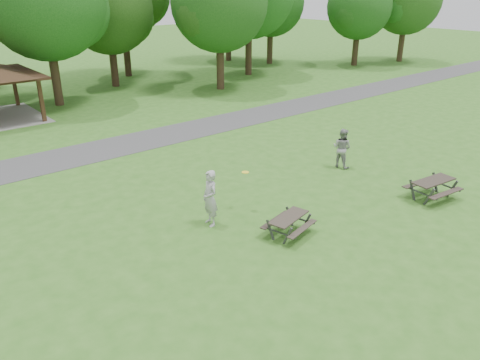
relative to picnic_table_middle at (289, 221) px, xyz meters
name	(u,v)px	position (x,y,z in m)	size (l,w,h in m)	color
ground	(300,268)	(-1.18, -1.65, -0.51)	(160.00, 160.00, 0.00)	#32681D
asphalt_path	(100,150)	(-1.18, 12.35, -0.50)	(120.00, 3.20, 0.02)	#404042
tree_row_e	(46,2)	(0.92, 23.37, 6.27)	(8.40, 8.00, 11.02)	#302215
tree_row_f	(109,12)	(6.90, 26.87, 5.33)	(7.35, 7.00, 9.55)	black
tree_row_g	(220,6)	(12.91, 20.37, 5.82)	(7.77, 7.40, 10.25)	#302215
tree_row_i	(271,4)	(24.90, 27.37, 5.40)	(7.14, 6.80, 9.52)	#2F2215
tree_row_j	(359,9)	(30.90, 20.87, 5.05)	(6.72, 6.40, 8.96)	black
tree_flank_right	(407,1)	(36.91, 19.37, 5.64)	(7.56, 7.20, 9.97)	#302315
picnic_table_middle	(289,221)	(0.00, 0.00, 0.00)	(1.85, 1.62, 0.70)	#2F2922
picnic_table_far	(433,184)	(6.44, -1.58, 0.08)	(2.02, 1.71, 0.80)	#2C2520
frisbee_in_flight	(245,172)	(0.13, 2.42, 0.99)	(0.34, 0.34, 0.02)	yellow
frisbee_thrower	(210,198)	(-1.59, 2.28, 0.50)	(0.74, 0.49, 2.03)	#A7A7AA
frisbee_catcher	(342,148)	(6.41, 2.94, 0.41)	(0.89, 0.70, 1.84)	gray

